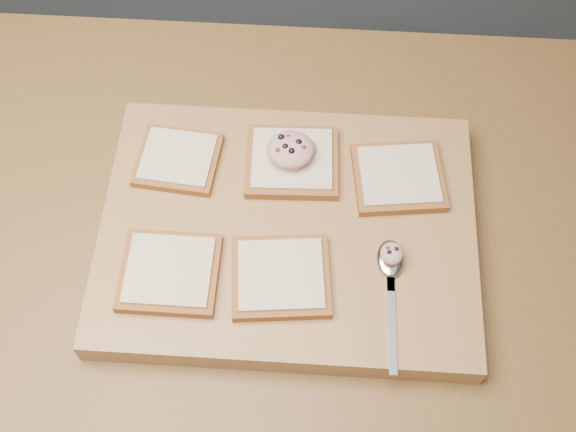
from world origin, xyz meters
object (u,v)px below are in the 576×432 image
at_px(cutting_board, 288,231).
at_px(tuna_salad_dollop, 290,149).
at_px(spoon, 391,268).
at_px(bread_far_center, 292,161).

height_order(cutting_board, tuna_salad_dollop, tuna_salad_dollop).
xyz_separation_m(cutting_board, tuna_salad_dollop, (-0.00, 0.10, 0.05)).
xyz_separation_m(cutting_board, spoon, (0.14, -0.06, 0.03)).
distance_m(bread_far_center, tuna_salad_dollop, 0.03).
distance_m(cutting_board, spoon, 0.15).
bearing_deg(tuna_salad_dollop, spoon, -48.51).
distance_m(cutting_board, bread_far_center, 0.10).
xyz_separation_m(cutting_board, bread_far_center, (-0.00, 0.10, 0.03)).
bearing_deg(cutting_board, tuna_salad_dollop, 91.75).
relative_size(bread_far_center, spoon, 0.73).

